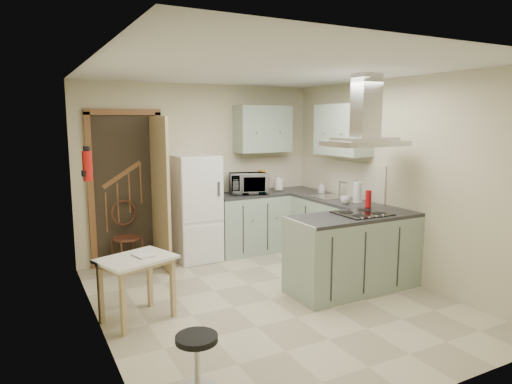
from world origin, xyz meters
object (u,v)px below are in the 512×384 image
extractor_hood (365,143)px  stool (197,362)px  bentwood_chair (127,238)px  microwave (249,183)px  fridge (196,208)px  peninsula (354,252)px  drop_leaf_table (137,289)px

extractor_hood → stool: size_ratio=2.12×
bentwood_chair → stool: 3.12m
microwave → fridge: bearing=-164.3°
fridge → peninsula: size_ratio=0.97×
peninsula → fridge: bearing=121.7°
fridge → drop_leaf_table: bearing=-127.0°
fridge → drop_leaf_table: size_ratio=2.17×
extractor_hood → bentwood_chair: size_ratio=1.08×
fridge → extractor_hood: (1.32, -1.98, 0.97)m
bentwood_chair → extractor_hood: bearing=-54.7°
peninsula → bentwood_chair: 3.00m
drop_leaf_table → microwave: bearing=17.8°
stool → bentwood_chair: bearing=86.9°
drop_leaf_table → bentwood_chair: size_ratio=0.83×
bentwood_chair → microwave: bearing=-16.1°
drop_leaf_table → bentwood_chair: (0.27, 1.71, 0.09)m
drop_leaf_table → bentwood_chair: 1.73m
extractor_hood → bentwood_chair: 3.34m
fridge → stool: bearing=-110.4°
fridge → stool: size_ratio=3.54×
stool → microwave: size_ratio=0.77×
drop_leaf_table → stool: 1.41m
peninsula → extractor_hood: size_ratio=1.72×
fridge → microwave: bearing=-2.2°
extractor_hood → microwave: extractor_hood is taller
peninsula → bentwood_chair: bearing=136.9°
extractor_hood → stool: bearing=-156.7°
extractor_hood → bentwood_chair: (-2.29, 2.05, -1.31)m
bentwood_chair → drop_leaf_table: bearing=-111.9°
bentwood_chair → microwave: (1.79, -0.10, 0.64)m
peninsula → extractor_hood: extractor_hood is taller
extractor_hood → bentwood_chair: extractor_hood is taller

